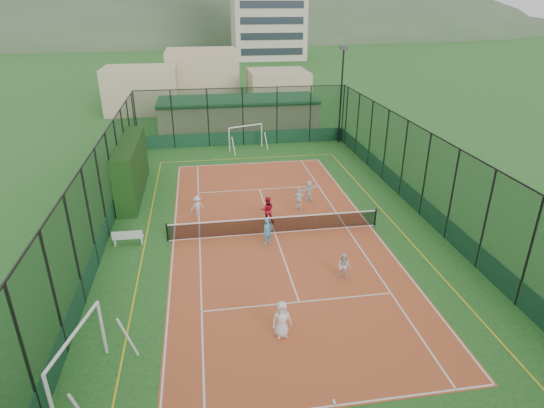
{
  "coord_description": "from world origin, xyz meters",
  "views": [
    {
      "loc": [
        -3.65,
        -21.94,
        11.74
      ],
      "look_at": [
        0.05,
        1.24,
        1.2
      ],
      "focal_mm": 30.0,
      "sensor_mm": 36.0,
      "label": 1
    }
  ],
  "objects": [
    {
      "name": "ground",
      "position": [
        0.0,
        0.0,
        0.0
      ],
      "size": [
        300.0,
        300.0,
        0.0
      ],
      "primitive_type": "plane",
      "color": "#1D5520",
      "rests_on": "ground"
    },
    {
      "name": "court_slab",
      "position": [
        0.0,
        0.0,
        0.01
      ],
      "size": [
        11.17,
        23.97,
        0.01
      ],
      "primitive_type": "cube",
      "color": "#B44A28",
      "rests_on": "ground"
    },
    {
      "name": "tennis_net",
      "position": [
        0.0,
        0.0,
        0.53
      ],
      "size": [
        11.67,
        0.12,
        1.06
      ],
      "primitive_type": null,
      "color": "black",
      "rests_on": "ground"
    },
    {
      "name": "perimeter_fence",
      "position": [
        0.0,
        0.0,
        2.5
      ],
      "size": [
        18.12,
        34.12,
        5.0
      ],
      "primitive_type": null,
      "color": "black",
      "rests_on": "ground"
    },
    {
      "name": "floodlight_ne",
      "position": [
        8.6,
        16.6,
        4.12
      ],
      "size": [
        0.6,
        0.26,
        8.25
      ],
      "primitive_type": null,
      "color": "black",
      "rests_on": "ground"
    },
    {
      "name": "clubhouse",
      "position": [
        0.0,
        22.0,
        1.57
      ],
      "size": [
        15.2,
        7.2,
        3.15
      ],
      "primitive_type": null,
      "color": "tan",
      "rests_on": "ground"
    },
    {
      "name": "distant_hills",
      "position": [
        0.0,
        150.0,
        0.0
      ],
      "size": [
        200.0,
        60.0,
        24.0
      ],
      "primitive_type": null,
      "color": "#384C33",
      "rests_on": "ground"
    },
    {
      "name": "hedge_left",
      "position": [
        -8.3,
        7.19,
        1.77
      ],
      "size": [
        1.21,
        8.07,
        3.53
      ],
      "primitive_type": "cube",
      "color": "black",
      "rests_on": "ground"
    },
    {
      "name": "white_bench",
      "position": [
        -7.8,
        -0.04,
        0.44
      ],
      "size": [
        1.57,
        0.46,
        0.88
      ],
      "primitive_type": null,
      "rotation": [
        0.0,
        0.0,
        -0.02
      ],
      "color": "white",
      "rests_on": "ground"
    },
    {
      "name": "futsal_goal_near",
      "position": [
        -8.01,
        -9.87,
        1.12
      ],
      "size": [
        3.61,
        1.86,
        2.23
      ],
      "primitive_type": null,
      "rotation": [
        0.0,
        0.0,
        1.31
      ],
      "color": "white",
      "rests_on": "ground"
    },
    {
      "name": "futsal_goal_far",
      "position": [
        0.08,
        15.66,
        1.03
      ],
      "size": [
        3.3,
        1.95,
        2.05
      ],
      "primitive_type": null,
      "rotation": [
        0.0,
        0.0,
        0.35
      ],
      "color": "white",
      "rests_on": "ground"
    },
    {
      "name": "child_near_left",
      "position": [
        -1.11,
        -8.35,
        0.77
      ],
      "size": [
        0.79,
        0.56,
        1.52
      ],
      "primitive_type": "imported",
      "rotation": [
        0.0,
        0.0,
        0.1
      ],
      "color": "white",
      "rests_on": "court_slab"
    },
    {
      "name": "child_near_mid",
      "position": [
        -0.58,
        -1.2,
        0.74
      ],
      "size": [
        0.64,
        0.58,
        1.46
      ],
      "primitive_type": "imported",
      "rotation": [
        0.0,
        0.0,
        0.56
      ],
      "color": "#4390BF",
      "rests_on": "court_slab"
    },
    {
      "name": "child_near_right",
      "position": [
        2.38,
        -4.96,
        0.66
      ],
      "size": [
        0.79,
        0.76,
        1.29
      ],
      "primitive_type": "imported",
      "rotation": [
        0.0,
        0.0,
        -0.63
      ],
      "color": "silver",
      "rests_on": "court_slab"
    },
    {
      "name": "child_far_left",
      "position": [
        -4.17,
        2.88,
        0.64
      ],
      "size": [
        0.93,
        0.73,
        1.26
      ],
      "primitive_type": "imported",
      "rotation": [
        0.0,
        0.0,
        3.51
      ],
      "color": "silver",
      "rests_on": "court_slab"
    },
    {
      "name": "child_far_right",
      "position": [
        1.93,
        2.7,
        0.74
      ],
      "size": [
        0.92,
        0.56,
        1.46
      ],
      "primitive_type": "imported",
      "rotation": [
        0.0,
        0.0,
        2.88
      ],
      "color": "white",
      "rests_on": "court_slab"
    },
    {
      "name": "child_far_back",
      "position": [
        2.85,
        3.99,
        0.69
      ],
      "size": [
        1.32,
        0.87,
        1.36
      ],
      "primitive_type": "imported",
      "rotation": [
        0.0,
        0.0,
        3.55
      ],
      "color": "white",
      "rests_on": "court_slab"
    },
    {
      "name": "coach",
      "position": [
        -0.2,
        1.36,
        0.8
      ],
      "size": [
        0.84,
        0.7,
        1.58
      ],
      "primitive_type": "imported",
      "rotation": [
        0.0,
        0.0,
        3.01
      ],
      "color": "#AE1224",
      "rests_on": "court_slab"
    },
    {
      "name": "tennis_balls",
      "position": [
        -0.0,
        1.39,
        0.04
      ],
      "size": [
        4.43,
        1.13,
        0.07
      ],
      "color": "#CCE033",
      "rests_on": "court_slab"
    }
  ]
}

